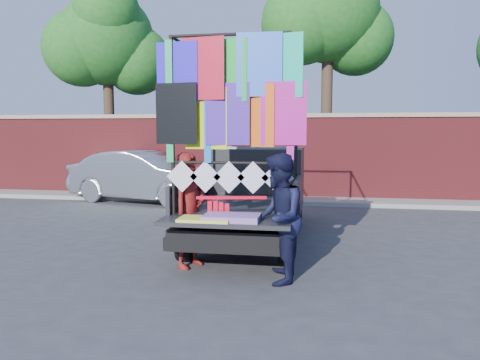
% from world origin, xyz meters
% --- Properties ---
extents(ground, '(90.00, 90.00, 0.00)m').
position_xyz_m(ground, '(0.00, 0.00, 0.00)').
color(ground, '#38383A').
rests_on(ground, ground).
extents(brick_wall, '(30.00, 0.45, 2.61)m').
position_xyz_m(brick_wall, '(0.00, 7.00, 1.33)').
color(brick_wall, maroon).
rests_on(brick_wall, ground).
extents(curb, '(30.00, 1.20, 0.12)m').
position_xyz_m(curb, '(0.00, 6.30, 0.06)').
color(curb, gray).
rests_on(curb, ground).
extents(tree_left, '(4.20, 3.30, 7.05)m').
position_xyz_m(tree_left, '(-6.48, 8.12, 5.12)').
color(tree_left, '#38281C').
rests_on(tree_left, ground).
extents(tree_mid, '(4.20, 3.30, 7.73)m').
position_xyz_m(tree_mid, '(1.02, 8.12, 5.70)').
color(tree_mid, '#38281C').
rests_on(tree_mid, ground).
extents(pickup_truck, '(2.19, 5.49, 3.46)m').
position_xyz_m(pickup_truck, '(-0.46, 1.97, 0.88)').
color(pickup_truck, black).
rests_on(pickup_truck, ground).
extents(sedan, '(4.86, 2.68, 1.52)m').
position_xyz_m(sedan, '(-4.22, 5.66, 0.76)').
color(sedan, silver).
rests_on(sedan, ground).
extents(woman, '(0.65, 0.76, 1.76)m').
position_xyz_m(woman, '(-1.12, -0.49, 0.88)').
color(woman, maroon).
rests_on(woman, ground).
extents(man, '(0.71, 0.90, 1.79)m').
position_xyz_m(man, '(0.28, -1.00, 0.89)').
color(man, black).
rests_on(man, ground).
extents(streamer_bundle, '(1.01, 0.24, 0.69)m').
position_xyz_m(streamer_bundle, '(-0.53, -0.76, 0.93)').
color(streamer_bundle, '#F60D29').
rests_on(streamer_bundle, ground).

